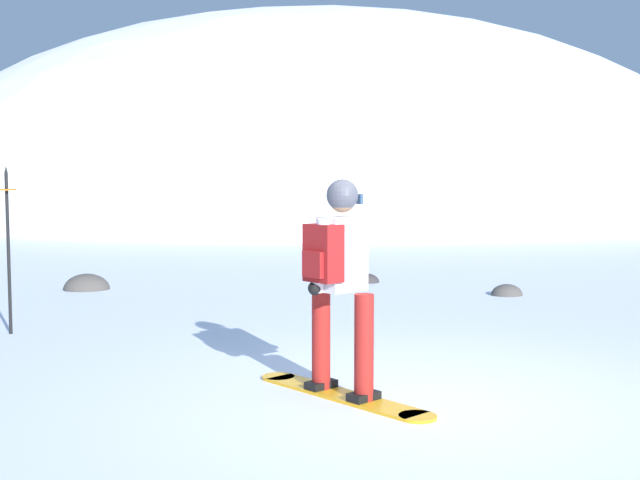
{
  "coord_description": "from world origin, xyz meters",
  "views": [
    {
      "loc": [
        -1.76,
        -5.94,
        1.75
      ],
      "look_at": [
        -0.22,
        3.24,
        1.0
      ],
      "focal_mm": 45.76,
      "sensor_mm": 36.0,
      "label": 1
    }
  ],
  "objects": [
    {
      "name": "piste_marker_near",
      "position": [
        -3.66,
        3.36,
        1.06
      ],
      "size": [
        0.2,
        0.2,
        1.85
      ],
      "color": "black",
      "rests_on": "ground"
    },
    {
      "name": "ground_plane",
      "position": [
        0.0,
        0.0,
        0.0
      ],
      "size": [
        300.0,
        300.0,
        0.0
      ],
      "primitive_type": "plane",
      "color": "white"
    },
    {
      "name": "snowboarder_main",
      "position": [
        -0.57,
        0.23,
        0.92
      ],
      "size": [
        1.14,
        1.58,
        1.71
      ],
      "color": "orange",
      "rests_on": "ground"
    },
    {
      "name": "ridge_peak_main",
      "position": [
        4.51,
        30.83,
        0.0
      ],
      "size": [
        36.23,
        32.61,
        17.49
      ],
      "color": "white",
      "rests_on": "ground"
    },
    {
      "name": "rock_small",
      "position": [
        -3.24,
        6.8,
        0.0
      ],
      "size": [
        0.69,
        0.59,
        0.48
      ],
      "color": "#4C4742",
      "rests_on": "ground"
    },
    {
      "name": "rock_dark",
      "position": [
        1.16,
        6.89,
        0.0
      ],
      "size": [
        0.41,
        0.35,
        0.29
      ],
      "color": "#383333",
      "rests_on": "ground"
    },
    {
      "name": "rock_mid",
      "position": [
        2.86,
        5.18,
        0.0
      ],
      "size": [
        0.46,
        0.39,
        0.32
      ],
      "color": "#4C4742",
      "rests_on": "ground"
    }
  ]
}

